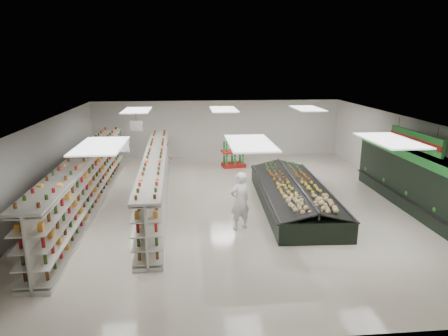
{
  "coord_description": "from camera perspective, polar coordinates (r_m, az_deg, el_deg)",
  "views": [
    {
      "loc": [
        -1.69,
        -14.58,
        5.3
      ],
      "look_at": [
        -0.3,
        0.63,
        1.23
      ],
      "focal_mm": 32.0,
      "sensor_mm": 36.0,
      "label": 1
    }
  ],
  "objects": [
    {
      "name": "soda_endcap",
      "position": [
        20.69,
        1.37,
        2.2
      ],
      "size": [
        1.31,
        0.98,
        1.54
      ],
      "rotation": [
        0.0,
        0.0,
        0.14
      ],
      "color": "#A31612",
      "rests_on": "floor"
    },
    {
      "name": "gondola_center",
      "position": [
        15.62,
        -9.69,
        -1.78
      ],
      "size": [
        1.11,
        10.93,
        1.89
      ],
      "rotation": [
        0.0,
        0.0,
        0.03
      ],
      "color": "beige",
      "rests_on": "floor"
    },
    {
      "name": "aisle_sign_near",
      "position": [
        13.01,
        -14.48,
        3.14
      ],
      "size": [
        0.52,
        0.06,
        0.75
      ],
      "color": "white",
      "rests_on": "ceiling"
    },
    {
      "name": "aisle_sign_far",
      "position": [
        16.91,
        -12.41,
        5.9
      ],
      "size": [
        0.52,
        0.06,
        0.75
      ],
      "color": "white",
      "rests_on": "ceiling"
    },
    {
      "name": "produce_wall_case",
      "position": [
        15.98,
        25.96,
        -1.35
      ],
      "size": [
        0.93,
        8.0,
        2.2
      ],
      "color": "black",
      "rests_on": "floor"
    },
    {
      "name": "wall_front",
      "position": [
        7.74,
        8.29,
        -13.82
      ],
      "size": [
        14.0,
        0.02,
        3.2
      ],
      "primitive_type": "cube",
      "color": "silver",
      "rests_on": "floor"
    },
    {
      "name": "shopper_main",
      "position": [
        12.91,
        2.3,
        -4.71
      ],
      "size": [
        0.84,
        0.72,
        1.94
      ],
      "primitive_type": "imported",
      "rotation": [
        0.0,
        0.0,
        3.58
      ],
      "color": "white",
      "rests_on": "floor"
    },
    {
      "name": "produce_island",
      "position": [
        15.37,
        9.89,
        -3.63
      ],
      "size": [
        2.8,
        7.02,
        1.03
      ],
      "rotation": [
        0.0,
        0.0,
        -0.04
      ],
      "color": "black",
      "rests_on": "floor"
    },
    {
      "name": "wall_right",
      "position": [
        17.38,
        24.93,
        1.21
      ],
      "size": [
        0.02,
        16.0,
        3.2
      ],
      "primitive_type": "cube",
      "color": "silver",
      "rests_on": "floor"
    },
    {
      "name": "floor",
      "position": [
        15.61,
        1.3,
        -4.94
      ],
      "size": [
        16.0,
        16.0,
        0.0
      ],
      "primitive_type": "plane",
      "color": "beige",
      "rests_on": "ground"
    },
    {
      "name": "shopper_background",
      "position": [
        19.75,
        -8.32,
        1.53
      ],
      "size": [
        0.58,
        0.82,
        1.56
      ],
      "primitive_type": "imported",
      "rotation": [
        0.0,
        0.0,
        1.72
      ],
      "color": "tan",
      "rests_on": "floor"
    },
    {
      "name": "wall_back",
      "position": [
        22.95,
        -0.95,
        5.64
      ],
      "size": [
        14.0,
        0.02,
        3.2
      ],
      "primitive_type": "cube",
      "color": "silver",
      "rests_on": "floor"
    },
    {
      "name": "ceiling",
      "position": [
        14.83,
        1.37,
        6.77
      ],
      "size": [
        14.0,
        16.0,
        0.02
      ],
      "primitive_type": "cube",
      "color": "white",
      "rests_on": "wall_back"
    },
    {
      "name": "gondola_left",
      "position": [
        15.62,
        -18.99,
        -2.12
      ],
      "size": [
        0.99,
        11.87,
        2.06
      ],
      "rotation": [
        0.0,
        0.0,
        0.01
      ],
      "color": "beige",
      "rests_on": "floor"
    },
    {
      "name": "wall_left",
      "position": [
        15.95,
        -24.51,
        0.13
      ],
      "size": [
        0.02,
        16.0,
        3.2
      ],
      "primitive_type": "cube",
      "color": "silver",
      "rests_on": "floor"
    },
    {
      "name": "hortifruti_banner",
      "position": [
        15.53,
        25.64,
        3.61
      ],
      "size": [
        0.12,
        3.2,
        0.95
      ],
      "color": "#217D2D",
      "rests_on": "ceiling"
    }
  ]
}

